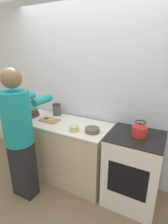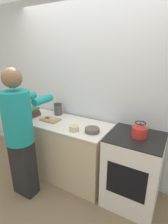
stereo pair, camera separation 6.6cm
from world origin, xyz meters
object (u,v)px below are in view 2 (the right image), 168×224
Objects in this scene: knife at (50,119)px; canister_jar at (58,109)px; person at (20,131)px; kettle at (140,131)px; oven at (133,170)px; cutting_board at (50,120)px; bowl_prep at (92,130)px.

canister_jar is at bearing 93.36° from knife.
person is 9.52× the size of kettle.
person is (-1.29, -0.56, 0.45)m from oven.
kettle reaches higher than canister_jar.
person is at bearing -156.55° from oven.
person is 1.44m from kettle.
canister_jar is at bearing 171.01° from kettle.
canister_jar reaches higher than oven.
cutting_board is at bearing -178.08° from kettle.
cutting_board is 1.28m from kettle.
knife is at bearing 123.24° from cutting_board.
knife is 0.25m from canister_jar.
kettle is at bearing 1.92° from cutting_board.
knife is 0.73m from bowl_prep.
canister_jar is at bearing 90.58° from person.
oven is at bearing -5.42° from knife.
person is at bearing -94.74° from cutting_board.
oven is at bearing 1.65° from cutting_board.
canister_jar is (-0.01, 0.78, 0.07)m from person.
person is at bearing -148.04° from bowl_prep.
kettle is (0.03, 0.01, 0.54)m from oven.
cutting_board is at bearing 176.13° from bowl_prep.
oven is at bearing -9.47° from canister_jar.
person is 0.54m from knife.
person is 6.02× the size of cutting_board.
canister_jar is at bearing 170.53° from oven.
knife is at bearing -80.37° from canister_jar.
bowl_prep is 0.83m from canister_jar.
kettle is 1.34m from canister_jar.
cutting_board is at bearing -78.52° from canister_jar.
knife is (0.03, 0.54, -0.00)m from person.
cutting_board is (0.04, 0.52, -0.02)m from person.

